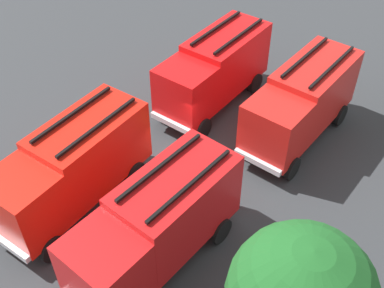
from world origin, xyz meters
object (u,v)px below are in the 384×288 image
Objects in this scene: fire_truck_1 at (73,165)px; fire_truck_2 at (302,101)px; firefighter_1 at (185,70)px; firefighter_2 at (194,148)px; fire_truck_3 at (157,224)px; fire_truck_0 at (214,69)px; traffic_cone_0 at (133,199)px.

fire_truck_2 is at bearing 148.22° from fire_truck_1.
firefighter_2 reaches higher than firefighter_1.
fire_truck_3 is 4.37× the size of firefighter_1.
fire_truck_0 is 4.43× the size of firefighter_1.
fire_truck_0 reaches higher than traffic_cone_0.
fire_truck_1 is 4.13× the size of firefighter_2.
fire_truck_2 is 7.35m from firefighter_1.
fire_truck_2 is 5.56m from firefighter_2.
fire_truck_3 is at bearing -152.39° from firefighter_2.
firefighter_1 is 6.61m from firefighter_2.
firefighter_1 is at bearing -91.13° from fire_truck_2.
fire_truck_3 is 5.58m from firefighter_2.
firefighter_2 is at bearing 150.28° from fire_truck_1.
fire_truck_1 is 1.02× the size of fire_truck_2.
traffic_cone_0 is at bearing -20.99° from fire_truck_2.
firefighter_1 is (0.02, -7.24, -1.23)m from fire_truck_2.
fire_truck_2 reaches higher than firefighter_2.
fire_truck_0 is 4.88m from fire_truck_2.
fire_truck_0 is 4.09× the size of firefighter_2.
firefighter_1 is at bearing -144.16° from fire_truck_3.
fire_truck_0 is at bearing 29.40° from firefighter_2.
firefighter_1 is 9.38m from traffic_cone_0.
fire_truck_0 is 4.99m from firefighter_2.
fire_truck_3 is 3.51m from traffic_cone_0.
traffic_cone_0 is (7.92, 1.87, -1.79)m from fire_truck_0.
fire_truck_2 is (-0.44, 4.86, 0.00)m from fire_truck_0.
fire_truck_1 is 2.94m from traffic_cone_0.
fire_truck_2 is at bearing 160.31° from traffic_cone_0.
firefighter_1 is at bearing -102.75° from fire_truck_0.
fire_truck_2 is 9.06m from traffic_cone_0.
fire_truck_1 is at bearing 45.76° from firefighter_1.
fire_truck_0 is 0.99× the size of fire_truck_1.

